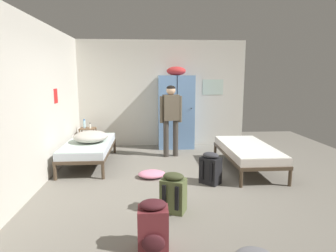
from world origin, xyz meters
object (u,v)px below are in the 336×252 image
bed_right (247,151)px  backpack_maroon (153,226)px  locker_bank (176,110)px  person_traveler (171,114)px  lotion_bottle (90,126)px  shelf_unit (88,137)px  water_bottle (84,124)px  backpack_black (211,169)px  bedding_heap (91,137)px  bed_left_rear (89,147)px  clothes_pile_pink (152,174)px  backpack_olive (174,193)px

bed_right → backpack_maroon: bearing=-126.8°
locker_bank → bed_right: 2.33m
person_traveler → lotion_bottle: 2.06m
shelf_unit → water_bottle: (-0.08, 0.02, 0.32)m
person_traveler → backpack_black: (0.55, -1.75, -0.72)m
bedding_heap → water_bottle: (-0.39, 1.21, 0.07)m
bedding_heap → person_traveler: size_ratio=0.43×
locker_bank → bed_left_rear: 2.44m
locker_bank → clothes_pile_pink: 2.49m
person_traveler → backpack_maroon: size_ratio=2.96×
bedding_heap → bed_left_rear: bearing=141.6°
backpack_olive → water_bottle: bearing=119.2°
bedding_heap → lotion_bottle: bearing=101.5°
person_traveler → clothes_pile_pink: 1.73m
backpack_olive → clothes_pile_pink: bearing=101.7°
locker_bank → shelf_unit: bearing=-175.4°
bed_left_rear → clothes_pile_pink: bearing=-34.6°
water_bottle → lotion_bottle: size_ratio=1.61×
bedding_heap → backpack_maroon: size_ratio=1.28×
lotion_bottle → backpack_maroon: 4.48m
locker_bank → backpack_maroon: bearing=-98.7°
water_bottle → backpack_maroon: water_bottle is taller
bed_left_rear → backpack_maroon: (1.28, -3.11, -0.12)m
backpack_olive → backpack_black: bearing=53.7°
bed_right → backpack_black: 1.13m
locker_bank → shelf_unit: size_ratio=3.63×
locker_bank → bed_left_rear: (-1.96, -1.33, -0.59)m
locker_bank → bed_right: bearing=-56.9°
shelf_unit → backpack_maroon: (1.53, -4.26, -0.09)m
bed_left_rear → water_bottle: size_ratio=8.71×
water_bottle → backpack_olive: (1.91, -3.42, -0.41)m
bed_right → person_traveler: (-1.43, 1.05, 0.60)m
lotion_bottle → backpack_olive: lotion_bottle is taller
locker_bank → bedding_heap: size_ratio=2.94×
bed_right → clothes_pile_pink: (-1.89, -0.33, -0.32)m
lotion_bottle → shelf_unit: bearing=150.3°
bed_right → backpack_black: size_ratio=3.45×
bed_left_rear → person_traveler: (1.76, 0.49, 0.60)m
locker_bank → backpack_maroon: 4.54m
bedding_heap → person_traveler: bearing=17.6°
bed_left_rear → lotion_bottle: bearing=99.2°
backpack_olive → bedding_heap: bearing=124.6°
bed_right → person_traveler: size_ratio=1.17×
bedding_heap → person_traveler: 1.82m
shelf_unit → backpack_black: 3.51m
shelf_unit → clothes_pile_pink: bearing=-52.9°
shelf_unit → clothes_pile_pink: 2.58m
backpack_black → clothes_pile_pink: bearing=160.5°
shelf_unit → bed_left_rear: 1.18m
water_bottle → person_traveler: bearing=-17.9°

